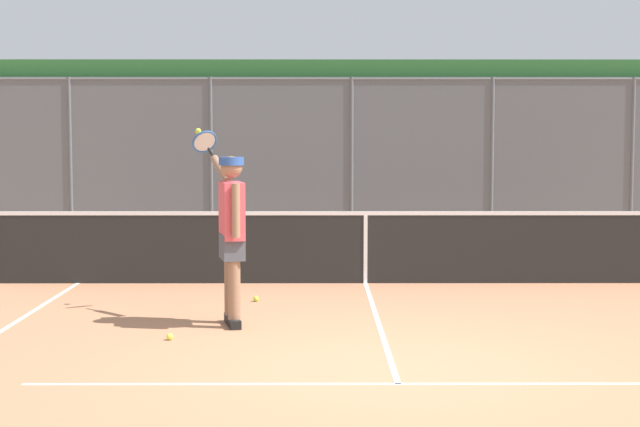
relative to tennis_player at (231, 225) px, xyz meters
name	(u,v)px	position (x,y,z in m)	size (l,w,h in m)	color
ground_plane	(393,368)	(-1.53, 1.86, -1.04)	(60.00, 60.00, 0.00)	#B27551
court_line_markings	(401,393)	(-1.53, 2.68, -1.04)	(7.72, 9.58, 0.01)	white
fence_backdrop	(350,150)	(-1.53, -8.79, 0.63)	(18.74, 1.37, 3.38)	#565B60
tennis_net	(365,246)	(-1.53, -2.84, -0.55)	(9.92, 0.09, 1.07)	#2D2D2D
tennis_player	(231,225)	(0.00, 0.00, 0.00)	(0.70, 1.35, 2.05)	black
tennis_ball_by_sideline	(170,337)	(0.53, 0.74, -1.01)	(0.07, 0.07, 0.07)	#D6E042
tennis_ball_near_baseline	(256,299)	(-0.16, -1.43, -1.01)	(0.07, 0.07, 0.07)	#C1D138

